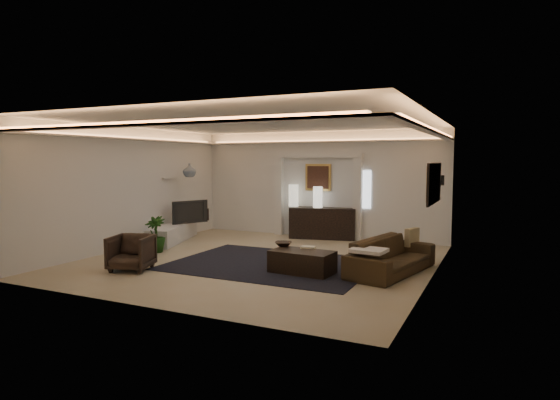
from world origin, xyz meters
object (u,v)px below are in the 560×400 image
at_px(sofa, 391,256).
at_px(armchair, 131,253).
at_px(console, 323,224).
at_px(coffee_table, 302,262).

relative_size(sofa, armchair, 2.94).
relative_size(console, coffee_table, 1.51).
height_order(sofa, coffee_table, sofa).
distance_m(console, sofa, 4.04).
distance_m(sofa, armchair, 4.97).
bearing_deg(coffee_table, sofa, 30.43).
relative_size(console, sofa, 0.79).
height_order(console, armchair, console).
xyz_separation_m(coffee_table, armchair, (-3.07, -1.20, 0.14)).
relative_size(sofa, coffee_table, 1.90).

